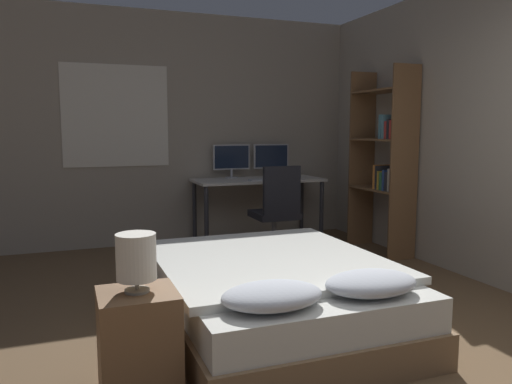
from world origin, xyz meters
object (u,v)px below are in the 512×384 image
Objects in this scene: keyboard at (265,180)px; nightstand at (139,344)px; bed at (274,294)px; monitor_left at (232,159)px; desk at (258,186)px; computer_mouse at (286,178)px; bookshelf at (386,155)px; office_chair at (276,221)px; monitor_right at (271,158)px; bedside_lamp at (136,258)px.

nightstand is at bearing -122.67° from keyboard.
bed is 1.12m from nightstand.
monitor_left reaches higher than nightstand.
keyboard is (0.00, -0.22, 0.10)m from desk.
bookshelf is (0.83, -0.78, 0.29)m from computer_mouse.
computer_mouse reaches higher than desk.
desk is at bearing 71.37° from bed.
office_chair is (0.77, 1.78, 0.15)m from bed.
bookshelf is (1.17, -0.27, 0.68)m from office_chair.
keyboard reaches higher than nightstand.
office_chair is (-0.34, -0.51, -0.39)m from computer_mouse.
desk is (1.82, 3.06, 0.40)m from nightstand.
office_chair is 0.49× the size of bookshelf.
keyboard is at bearing -120.70° from monitor_right.
bookshelf reaches higher than monitor_left.
bookshelf is at bearing 35.26° from bedside_lamp.
bookshelf is at bearing -55.35° from monitor_right.
monitor_left reaches higher than bed.
desk reaches higher than bed.
bed is 0.95× the size of bookshelf.
bedside_lamp reaches higher than computer_mouse.
desk is 3.34× the size of monitor_right.
keyboard is at bearing -59.30° from monitor_left.
bookshelf is at bearing -43.22° from computer_mouse.
keyboard is at bearing 144.71° from bookshelf.
nightstand is 0.27× the size of bookshelf.
monitor_left is 0.23× the size of bookshelf.
bookshelf reaches higher than monitor_right.
monitor_left is at bearing 120.70° from keyboard.
monitor_right is at bearing 124.65° from bookshelf.
monitor_right is 1.26× the size of keyboard.
bed is at bearing -113.44° from office_chair.
nightstand is 1.51× the size of keyboard.
desk is 0.47m from monitor_left.
monitor_left reaches higher than office_chair.
office_chair is at bearing -95.70° from desk.
monitor_left is at bearing 140.54° from computer_mouse.
desk reaches higher than nightstand.
desk is at bearing 90.00° from keyboard.
bookshelf is (1.94, 1.52, 0.83)m from bed.
monitor_left is 0.55m from keyboard.
bed is 27.20× the size of computer_mouse.
keyboard is (-0.26, -0.44, -0.22)m from monitor_right.
monitor_right is at bearing 57.59° from nightstand.
computer_mouse is (0.27, 0.00, 0.01)m from keyboard.
bed is at bearing -110.25° from keyboard.
computer_mouse is (2.09, 2.84, 0.51)m from nightstand.
bookshelf is at bearing 35.26° from nightstand.
keyboard is (0.26, -0.44, -0.22)m from monitor_left.
desk is 0.24m from keyboard.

